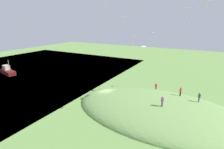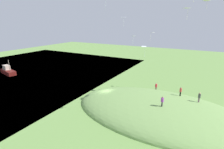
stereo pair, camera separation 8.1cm
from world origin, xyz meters
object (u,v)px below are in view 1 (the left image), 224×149
Objects in this scene: kite_6 at (134,37)px; kite_8 at (152,33)px; kite_4 at (124,18)px; kite_13 at (206,1)px; boat_on_lake at (8,71)px; kite_2 at (144,47)px; person_with_child at (199,96)px; person_near_shore at (156,86)px; person_walking_path at (162,100)px; kite_3 at (187,8)px; person_on_hilltop at (181,90)px.

kite_8 is (2.68, 3.47, 0.66)m from kite_6.
kite_4 is 7.69m from kite_8.
kite_6 is at bearing -159.98° from kite_13.
kite_2 is (41.93, 4.34, 9.70)m from boat_on_lake.
person_with_child is 1.00× the size of kite_8.
person_with_child is 0.92× the size of kite_4.
kite_13 is at bearing -125.17° from person_with_child.
kite_8 is (-1.54, -0.63, 11.59)m from person_near_shore.
kite_4 reaches higher than person_walking_path.
kite_4 is at bearing -156.41° from boat_on_lake.
kite_8 reaches higher than person_walking_path.
person_near_shore is at bearing -79.51° from person_with_child.
person_near_shore is 17.04m from kite_4.
kite_13 reaches higher than kite_3.
kite_8 is at bearing -143.63° from person_walking_path.
kite_2 is (-2.31, -3.12, 8.97)m from person_near_shore.
kite_3 reaches higher than kite_6.
kite_6 is 1.29× the size of kite_13.
person_on_hilltop is 1.09× the size of kite_13.
kite_13 reaches higher than kite_2.
person_with_child is at bearing -76.77° from kite_13.
kite_4 is at bearing -13.57° from person_on_hilltop.
kite_4 reaches higher than person_with_child.
kite_3 is 1.08× the size of kite_13.
person_with_child is at bearing -11.41° from kite_2.
boat_on_lake reaches higher than person_with_child.
kite_3 is (1.48, 4.44, 14.13)m from person_walking_path.
boat_on_lake is 39.68m from kite_4.
kite_4 is 7.15m from kite_6.
kite_6 is at bearing -152.95° from kite_2.
person_walking_path reaches higher than person_on_hilltop.
person_walking_path is at bearing -39.25° from kite_6.
kite_2 is at bearing -161.43° from kite_13.
kite_8 reaches higher than kite_2.
kite_3 is (5.27, -6.21, 15.87)m from person_near_shore.
kite_8 is (-5.33, 10.01, 9.86)m from person_walking_path.
boat_on_lake is at bearing -171.58° from kite_13.
person_on_hilltop is 0.95× the size of kite_8.
kite_2 is 1.35× the size of kite_13.
person_on_hilltop reaches higher than person_near_shore.
person_walking_path is at bearing -51.00° from kite_2.
kite_6 is (-8.01, 6.55, 9.21)m from person_walking_path.
person_near_shore is 12.42m from kite_6.
kite_6 is 4.43m from kite_8.
kite_6 is (-9.88, -0.16, 9.51)m from person_on_hilltop.
boat_on_lake is 3.99× the size of kite_3.
kite_13 is (-1.32, 5.60, 15.95)m from person_with_child.
kite_13 is (3.83, 10.86, 15.73)m from person_walking_path.
kite_13 is at bearing 69.96° from kite_3.
person_near_shore is 7.04m from person_on_hilltop.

